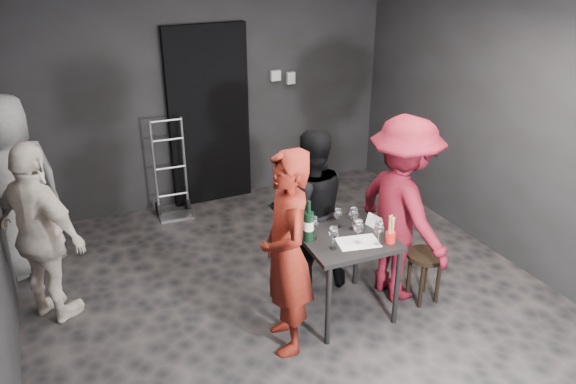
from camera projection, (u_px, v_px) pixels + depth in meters
name	position (u px, v px, depth m)	size (l,w,h in m)	color
floor	(299.00, 306.00, 4.95)	(4.50, 5.00, 0.02)	black
wall_back	(206.00, 90.00, 6.44)	(4.50, 0.04, 2.70)	black
wall_front	(564.00, 370.00, 2.32)	(4.50, 0.04, 2.70)	black
wall_right	(517.00, 127.00, 5.23)	(0.04, 5.00, 2.70)	black
doorway	(209.00, 117.00, 6.52)	(0.95, 0.10, 2.10)	black
wallbox_upper	(275.00, 75.00, 6.68)	(0.12, 0.06, 0.12)	#B7B7B2
wallbox_lower	(291.00, 78.00, 6.78)	(0.10, 0.06, 0.14)	#B7B7B2
hand_truck	(173.00, 198.00, 6.47)	(0.39, 0.33, 1.15)	#B2B2B7
tasting_table	(345.00, 246.00, 4.62)	(0.72, 0.72, 0.75)	black
stool	(425.00, 264.00, 4.89)	(0.33, 0.33, 0.47)	#382219
server_red	(286.00, 245.00, 4.14)	(0.66, 0.43, 1.80)	maroon
woman_black	(310.00, 210.00, 4.99)	(0.73, 0.40, 1.50)	black
man_maroon	(403.00, 201.00, 4.76)	(1.20, 0.56, 1.86)	maroon
bystander_cream	(41.00, 231.00, 4.49)	(0.96, 0.46, 1.64)	silver
bystander_grey	(12.00, 172.00, 5.07)	(1.00, 0.55, 2.05)	gray
tasting_mat	(358.00, 242.00, 4.47)	(0.33, 0.22, 0.00)	white
wine_glass_a	(334.00, 237.00, 4.34)	(0.08, 0.08, 0.21)	white
wine_glass_b	(313.00, 227.00, 4.47)	(0.08, 0.08, 0.22)	white
wine_glass_c	(338.00, 217.00, 4.66)	(0.07, 0.07, 0.19)	white
wine_glass_d	(358.00, 230.00, 4.42)	(0.08, 0.08, 0.22)	white
wine_glass_e	(379.00, 233.00, 4.40)	(0.08, 0.08, 0.21)	white
wine_glass_f	(353.00, 218.00, 4.63)	(0.08, 0.08, 0.21)	white
wine_bottle	(309.00, 225.00, 4.45)	(0.08, 0.08, 0.35)	black
breadstick_cup	(391.00, 230.00, 4.43)	(0.08, 0.08, 0.25)	red
reserved_card	(373.00, 221.00, 4.68)	(0.09, 0.14, 0.11)	white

